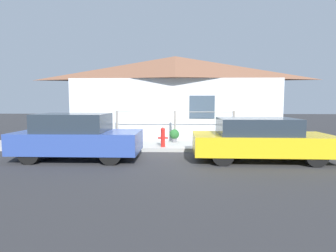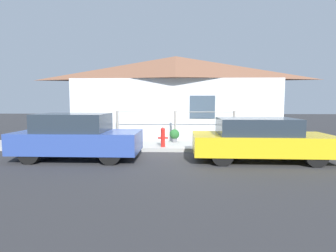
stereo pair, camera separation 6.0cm
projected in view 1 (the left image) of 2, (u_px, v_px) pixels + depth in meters
ground_plane at (175, 152)px, 9.22m from camera, size 60.00×60.00×0.00m
sidewalk at (175, 146)px, 10.10m from camera, size 24.00×1.78×0.13m
house at (175, 73)px, 12.27m from camera, size 9.78×2.23×3.91m
fence at (175, 125)px, 10.76m from camera, size 4.90×0.10×1.27m
car_left at (77, 137)px, 8.04m from camera, size 3.76×1.67×1.41m
car_right at (260, 139)px, 7.88m from camera, size 4.10×1.80×1.28m
fire_hydrant at (163, 137)px, 9.49m from camera, size 0.36×0.16×0.72m
potted_plant_near_hydrant at (174, 135)px, 10.64m from camera, size 0.40×0.40×0.53m
potted_plant_by_fence at (116, 137)px, 10.29m from camera, size 0.40×0.40×0.49m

